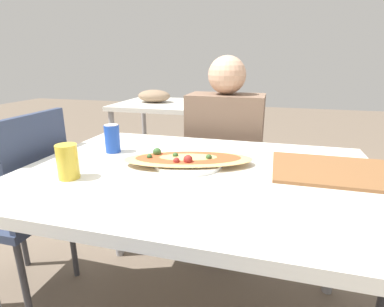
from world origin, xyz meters
name	(u,v)px	position (x,y,z in m)	size (l,w,h in m)	color
dining_table	(197,188)	(0.00, 0.00, 0.71)	(1.32, 0.95, 0.78)	silver
chair_far_seated	(227,163)	(-0.01, 0.81, 0.54)	(0.40, 0.40, 0.95)	#2D3851
chair_side_left	(25,201)	(-0.85, 0.01, 0.54)	(0.40, 0.40, 0.95)	#2D3851
person_seated	(225,140)	(-0.01, 0.69, 0.72)	(0.44, 0.28, 1.20)	#2D2D38
pizza_main	(188,160)	(-0.05, 0.05, 0.80)	(0.54, 0.33, 0.06)	white
soda_can	(112,138)	(-0.42, 0.13, 0.84)	(0.07, 0.07, 0.12)	#1E47B2
drink_glass	(68,162)	(-0.41, -0.19, 0.84)	(0.07, 0.07, 0.12)	gold
serving_tray	(337,171)	(0.50, 0.12, 0.78)	(0.46, 0.34, 0.01)	brown
background_table	(172,109)	(-0.69, 1.72, 0.72)	(1.10, 0.80, 0.90)	silver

